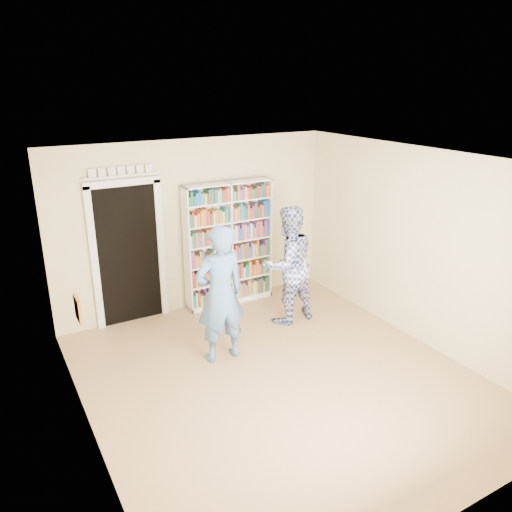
{
  "coord_description": "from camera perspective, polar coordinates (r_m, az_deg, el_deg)",
  "views": [
    {
      "loc": [
        -2.9,
        -4.51,
        3.53
      ],
      "look_at": [
        0.18,
        0.9,
        1.31
      ],
      "focal_mm": 35.0,
      "sensor_mm": 36.0,
      "label": 1
    }
  ],
  "objects": [
    {
      "name": "man_blue",
      "position": [
        6.42,
        -4.12,
        -4.4
      ],
      "size": [
        0.68,
        0.44,
        1.85
      ],
      "primitive_type": "imported",
      "rotation": [
        0.0,
        0.0,
        3.14
      ],
      "color": "#4E73AD",
      "rests_on": "floor"
    },
    {
      "name": "bookshelf",
      "position": [
        8.05,
        -3.14,
        1.42
      ],
      "size": [
        1.47,
        0.28,
        2.02
      ],
      "rotation": [
        0.0,
        0.0,
        0.18
      ],
      "color": "white",
      "rests_on": "floor"
    },
    {
      "name": "paper_sheet",
      "position": [
        7.34,
        4.99,
        -1.41
      ],
      "size": [
        0.19,
        0.03,
        0.27
      ],
      "primitive_type": "cube",
      "rotation": [
        0.0,
        0.0,
        -0.11
      ],
      "color": "white",
      "rests_on": "man_plaid"
    },
    {
      "name": "man_plaid",
      "position": [
        7.47,
        3.65,
        -1.01
      ],
      "size": [
        0.93,
        0.75,
        1.81
      ],
      "primitive_type": "imported",
      "rotation": [
        0.0,
        0.0,
        3.22
      ],
      "color": "navy",
      "rests_on": "floor"
    },
    {
      "name": "ceiling",
      "position": [
        5.43,
        3.13,
        10.79
      ],
      "size": [
        5.0,
        5.0,
        0.0
      ],
      "primitive_type": "plane",
      "rotation": [
        3.14,
        0.0,
        0.0
      ],
      "color": "white",
      "rests_on": "wall_back"
    },
    {
      "name": "wall_back",
      "position": [
        7.89,
        -6.9,
        3.43
      ],
      "size": [
        4.5,
        0.0,
        4.5
      ],
      "primitive_type": "plane",
      "rotation": [
        1.57,
        0.0,
        0.0
      ],
      "color": "beige",
      "rests_on": "floor"
    },
    {
      "name": "wall_right",
      "position": [
        7.19,
        18.22,
        0.94
      ],
      "size": [
        0.0,
        5.0,
        5.0
      ],
      "primitive_type": "plane",
      "rotation": [
        1.57,
        0.0,
        -1.57
      ],
      "color": "beige",
      "rests_on": "floor"
    },
    {
      "name": "floor",
      "position": [
        6.42,
        2.68,
        -13.77
      ],
      "size": [
        5.0,
        5.0,
        0.0
      ],
      "primitive_type": "plane",
      "color": "#AB8152",
      "rests_on": "ground"
    },
    {
      "name": "wall_art",
      "position": [
        5.21,
        -19.68,
        -5.74
      ],
      "size": [
        0.03,
        0.25,
        0.25
      ],
      "primitive_type": "cube",
      "color": "brown",
      "rests_on": "wall_left"
    },
    {
      "name": "doorway",
      "position": [
        7.59,
        -14.44,
        0.93
      ],
      "size": [
        1.1,
        0.08,
        2.43
      ],
      "color": "black",
      "rests_on": "floor"
    },
    {
      "name": "wall_left",
      "position": [
        5.05,
        -19.4,
        -7.16
      ],
      "size": [
        0.0,
        5.0,
        5.0
      ],
      "primitive_type": "plane",
      "rotation": [
        1.57,
        0.0,
        1.57
      ],
      "color": "beige",
      "rests_on": "floor"
    }
  ]
}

